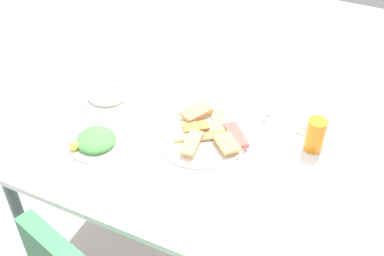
{
  "coord_description": "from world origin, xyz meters",
  "views": [
    {
      "loc": [
        -0.58,
        1.17,
        1.86
      ],
      "look_at": [
        -0.02,
        -0.0,
        0.77
      ],
      "focal_mm": 44.52,
      "sensor_mm": 36.0,
      "label": 1
    }
  ],
  "objects_px": {
    "fork": "(286,120)",
    "salad_plate_rice": "(107,96)",
    "dining_table": "(186,149)",
    "soda_can": "(315,135)",
    "salad_plate_greens": "(96,141)",
    "paper_napkin": "(284,124)",
    "pide_platter": "(203,134)",
    "spoon": "(283,126)"
  },
  "relations": [
    {
      "from": "soda_can",
      "to": "fork",
      "type": "relative_size",
      "value": 0.68
    },
    {
      "from": "soda_can",
      "to": "paper_napkin",
      "type": "relative_size",
      "value": 1.03
    },
    {
      "from": "pide_platter",
      "to": "spoon",
      "type": "bearing_deg",
      "value": -144.56
    },
    {
      "from": "salad_plate_rice",
      "to": "soda_can",
      "type": "distance_m",
      "value": 0.81
    },
    {
      "from": "dining_table",
      "to": "salad_plate_rice",
      "type": "xyz_separation_m",
      "value": [
        0.37,
        -0.05,
        0.09
      ]
    },
    {
      "from": "salad_plate_greens",
      "to": "pide_platter",
      "type": "bearing_deg",
      "value": -148.06
    },
    {
      "from": "paper_napkin",
      "to": "fork",
      "type": "relative_size",
      "value": 0.66
    },
    {
      "from": "salad_plate_greens",
      "to": "salad_plate_rice",
      "type": "bearing_deg",
      "value": -65.03
    },
    {
      "from": "paper_napkin",
      "to": "salad_plate_rice",
      "type": "bearing_deg",
      "value": 12.52
    },
    {
      "from": "dining_table",
      "to": "salad_plate_greens",
      "type": "bearing_deg",
      "value": 36.71
    },
    {
      "from": "pide_platter",
      "to": "salad_plate_rice",
      "type": "distance_m",
      "value": 0.44
    },
    {
      "from": "dining_table",
      "to": "paper_napkin",
      "type": "relative_size",
      "value": 9.35
    },
    {
      "from": "salad_plate_rice",
      "to": "fork",
      "type": "bearing_deg",
      "value": -166.04
    },
    {
      "from": "pide_platter",
      "to": "fork",
      "type": "xyz_separation_m",
      "value": [
        -0.24,
        -0.21,
        -0.01
      ]
    },
    {
      "from": "dining_table",
      "to": "salad_plate_rice",
      "type": "bearing_deg",
      "value": -7.5
    },
    {
      "from": "dining_table",
      "to": "spoon",
      "type": "relative_size",
      "value": 6.67
    },
    {
      "from": "soda_can",
      "to": "salad_plate_rice",
      "type": "bearing_deg",
      "value": 4.73
    },
    {
      "from": "dining_table",
      "to": "paper_napkin",
      "type": "height_order",
      "value": "paper_napkin"
    },
    {
      "from": "pide_platter",
      "to": "paper_napkin",
      "type": "xyz_separation_m",
      "value": [
        -0.24,
        -0.19,
        -0.01
      ]
    },
    {
      "from": "dining_table",
      "to": "soda_can",
      "type": "bearing_deg",
      "value": -165.11
    },
    {
      "from": "fork",
      "to": "salad_plate_rice",
      "type": "bearing_deg",
      "value": 20.97
    },
    {
      "from": "pide_platter",
      "to": "spoon",
      "type": "relative_size",
      "value": 2.09
    },
    {
      "from": "salad_plate_greens",
      "to": "fork",
      "type": "distance_m",
      "value": 0.7
    },
    {
      "from": "paper_napkin",
      "to": "fork",
      "type": "height_order",
      "value": "fork"
    },
    {
      "from": "pide_platter",
      "to": "spoon",
      "type": "distance_m",
      "value": 0.3
    },
    {
      "from": "dining_table",
      "to": "spoon",
      "type": "xyz_separation_m",
      "value": [
        -0.31,
        -0.18,
        0.08
      ]
    },
    {
      "from": "paper_napkin",
      "to": "soda_can",
      "type": "bearing_deg",
      "value": 146.44
    },
    {
      "from": "salad_plate_greens",
      "to": "soda_can",
      "type": "bearing_deg",
      "value": -156.01
    },
    {
      "from": "dining_table",
      "to": "fork",
      "type": "distance_m",
      "value": 0.38
    },
    {
      "from": "salad_plate_rice",
      "to": "spoon",
      "type": "distance_m",
      "value": 0.69
    },
    {
      "from": "soda_can",
      "to": "salad_plate_greens",
      "type": "bearing_deg",
      "value": 23.99
    },
    {
      "from": "spoon",
      "to": "salad_plate_greens",
      "type": "bearing_deg",
      "value": 40.31
    },
    {
      "from": "salad_plate_greens",
      "to": "paper_napkin",
      "type": "bearing_deg",
      "value": -145.27
    },
    {
      "from": "salad_plate_greens",
      "to": "spoon",
      "type": "distance_m",
      "value": 0.68
    },
    {
      "from": "salad_plate_greens",
      "to": "soda_can",
      "type": "distance_m",
      "value": 0.76
    },
    {
      "from": "salad_plate_greens",
      "to": "fork",
      "type": "bearing_deg",
      "value": -144.05
    },
    {
      "from": "paper_napkin",
      "to": "spoon",
      "type": "distance_m",
      "value": 0.02
    },
    {
      "from": "salad_plate_greens",
      "to": "paper_napkin",
      "type": "height_order",
      "value": "salad_plate_greens"
    },
    {
      "from": "salad_plate_greens",
      "to": "salad_plate_rice",
      "type": "height_order",
      "value": "same"
    },
    {
      "from": "fork",
      "to": "spoon",
      "type": "relative_size",
      "value": 1.08
    },
    {
      "from": "salad_plate_rice",
      "to": "spoon",
      "type": "height_order",
      "value": "salad_plate_rice"
    },
    {
      "from": "pide_platter",
      "to": "salad_plate_rice",
      "type": "bearing_deg",
      "value": -5.35
    }
  ]
}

